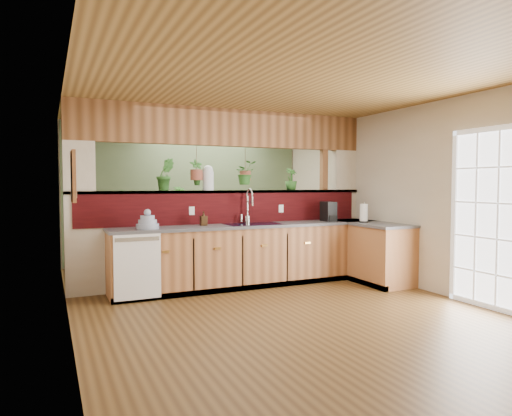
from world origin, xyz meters
name	(u,v)px	position (x,y,z in m)	size (l,w,h in m)	color
ground	(267,302)	(0.00, 0.00, 0.00)	(4.60, 7.00, 0.01)	#4D3418
ceiling	(268,93)	(0.00, 0.00, 2.60)	(4.60, 7.00, 0.01)	brown
wall_back	(188,194)	(0.00, 3.50, 1.30)	(4.60, 0.02, 2.60)	beige
wall_left	(67,202)	(-2.30, 0.00, 1.30)	(0.02, 7.00, 2.60)	beige
wall_right	(410,197)	(2.30, 0.00, 1.30)	(0.02, 7.00, 2.60)	beige
pass_through_partition	(230,203)	(0.03, 1.35, 1.19)	(4.60, 0.21, 2.60)	beige
pass_through_ledge	(228,192)	(0.00, 1.35, 1.37)	(4.60, 0.21, 0.04)	brown
header_beam	(228,128)	(0.00, 1.35, 2.33)	(4.60, 0.15, 0.55)	brown
sage_backwall	(189,194)	(0.00, 3.48, 1.30)	(4.55, 0.02, 2.55)	#576C4A
countertop	(292,253)	(0.84, 0.87, 0.45)	(4.14, 1.52, 0.90)	#955B33
dishwasher	(138,266)	(-1.48, 0.66, 0.46)	(0.58, 0.03, 0.82)	white
navy_sink	(254,229)	(0.25, 0.98, 0.82)	(0.82, 0.50, 0.18)	black
french_door	(486,221)	(2.27, -1.30, 1.05)	(0.06, 1.02, 2.16)	white
framed_print	(74,176)	(-2.27, -0.80, 1.55)	(0.04, 0.35, 0.45)	#955B33
faucet	(248,204)	(0.23, 1.13, 1.18)	(0.23, 0.23, 0.53)	#B7B7B2
dish_stack	(148,223)	(-1.30, 0.91, 0.98)	(0.30, 0.30, 0.26)	#8995B1
soap_dispenser	(204,218)	(-0.49, 1.05, 1.00)	(0.09, 0.09, 0.20)	#392614
coffee_maker	(329,212)	(1.53, 0.94, 1.04)	(0.16, 0.28, 0.31)	black
paper_towel	(364,213)	(1.90, 0.54, 1.04)	(0.14, 0.14, 0.30)	black
glass_jar	(208,178)	(-0.32, 1.35, 1.58)	(0.17, 0.17, 0.37)	silver
ledge_plant_left	(165,175)	(-0.95, 1.35, 1.62)	(0.25, 0.20, 0.46)	#275B1F
ledge_plant_right	(291,179)	(1.08, 1.35, 1.56)	(0.20, 0.20, 0.35)	#275B1F
hanging_plant_a	(196,164)	(-0.50, 1.35, 1.78)	(0.22, 0.18, 0.51)	brown
hanging_plant_b	(245,163)	(0.28, 1.35, 1.81)	(0.33, 0.29, 0.51)	brown
shelving_console	(154,238)	(-0.73, 3.25, 0.50)	(1.39, 0.37, 0.92)	black
shelf_plant_a	(121,202)	(-1.30, 3.25, 1.17)	(0.22, 0.15, 0.42)	#275B1F
shelf_plant_b	(179,199)	(-0.25, 3.25, 1.20)	(0.27, 0.27, 0.48)	#275B1F
floor_plant	(261,242)	(1.21, 2.76, 0.37)	(0.67, 0.58, 0.74)	#275B1F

